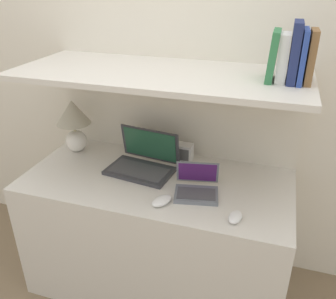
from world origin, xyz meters
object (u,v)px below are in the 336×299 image
at_px(second_mouse, 235,217).
at_px(book_brown, 311,57).
at_px(computer_mouse, 162,201).
at_px(book_white, 283,58).
at_px(book_green, 273,56).
at_px(table_lamp, 74,120).
at_px(router_box, 182,152).
at_px(book_blue, 303,56).
at_px(laptop_small, 197,187).
at_px(laptop_large, 143,162).
at_px(book_navy, 295,52).

xyz_separation_m(second_mouse, book_brown, (0.22, 0.30, 0.67)).
distance_m(computer_mouse, book_white, 0.85).
bearing_deg(book_green, table_lamp, 174.82).
xyz_separation_m(router_box, book_blue, (0.57, -0.19, 0.64)).
relative_size(computer_mouse, second_mouse, 1.25).
height_order(router_box, book_green, book_green).
height_order(table_lamp, laptop_small, table_lamp).
bearing_deg(book_brown, laptop_small, -162.38).
distance_m(laptop_large, router_box, 0.25).
relative_size(computer_mouse, book_green, 0.62).
bearing_deg(book_brown, router_box, 162.90).
distance_m(book_brown, book_white, 0.11).
xyz_separation_m(computer_mouse, router_box, (-0.03, 0.47, 0.03)).
bearing_deg(laptop_large, laptop_small, -22.84).
xyz_separation_m(table_lamp, router_box, (0.66, 0.09, -0.16)).
xyz_separation_m(laptop_large, book_green, (0.63, -0.01, 0.64)).
bearing_deg(second_mouse, table_lamp, 159.09).
distance_m(laptop_small, book_brown, 0.80).
distance_m(laptop_large, book_white, 0.92).
xyz_separation_m(laptop_large, second_mouse, (0.56, -0.31, -0.03)).
bearing_deg(computer_mouse, table_lamp, 151.10).
xyz_separation_m(laptop_small, book_brown, (0.44, 0.14, 0.65)).
distance_m(table_lamp, book_brown, 1.36).
bearing_deg(book_navy, router_box, 160.89).
distance_m(book_navy, book_white, 0.05).
bearing_deg(laptop_small, second_mouse, -36.15).
relative_size(book_navy, book_white, 1.24).
distance_m(computer_mouse, book_brown, 0.93).
bearing_deg(book_brown, laptop_large, 179.51).
xyz_separation_m(laptop_small, book_blue, (0.40, 0.14, 0.65)).
distance_m(laptop_large, book_blue, 0.99).
relative_size(book_white, book_green, 0.94).
height_order(computer_mouse, book_brown, book_brown).
bearing_deg(table_lamp, laptop_small, -16.17).
height_order(laptop_small, book_brown, book_brown).
relative_size(laptop_small, router_box, 2.00).
xyz_separation_m(laptop_large, book_navy, (0.72, -0.01, 0.66)).
xyz_separation_m(book_blue, book_green, (-0.12, -0.00, -0.01)).
bearing_deg(book_blue, book_green, -180.00).
height_order(laptop_large, second_mouse, laptop_large).
distance_m(laptop_small, second_mouse, 0.27).
bearing_deg(book_navy, book_white, 180.00).
bearing_deg(laptop_small, computer_mouse, -134.81).
relative_size(second_mouse, book_blue, 0.47).
height_order(table_lamp, laptop_large, table_lamp).
relative_size(book_brown, book_blue, 1.00).
bearing_deg(second_mouse, book_blue, 58.06).
height_order(book_white, book_green, book_green).
relative_size(laptop_large, computer_mouse, 2.93).
height_order(computer_mouse, router_box, router_box).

